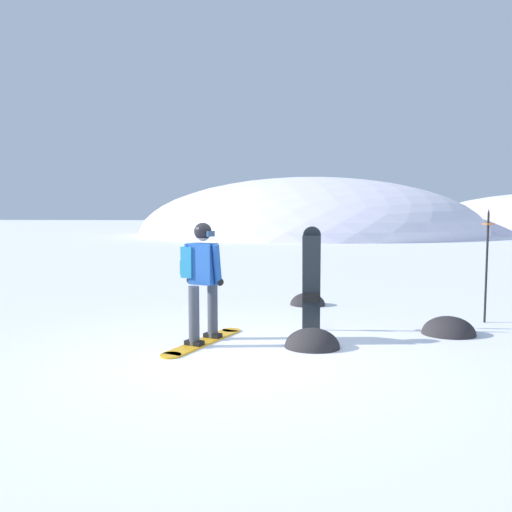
{
  "coord_description": "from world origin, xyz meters",
  "views": [
    {
      "loc": [
        1.12,
        -6.25,
        1.83
      ],
      "look_at": [
        -0.23,
        3.58,
        1.0
      ],
      "focal_mm": 34.97,
      "sensor_mm": 36.0,
      "label": 1
    }
  ],
  "objects_px": {
    "spare_snowboard": "(311,279)",
    "rock_small": "(308,305)",
    "rock_dark": "(448,334)",
    "piste_marker_near": "(487,258)",
    "rock_mid": "(312,347)",
    "snowboarder_main": "(201,279)"
  },
  "relations": [
    {
      "from": "piste_marker_near",
      "to": "snowboarder_main",
      "type": "bearing_deg",
      "value": -156.32
    },
    {
      "from": "spare_snowboard",
      "to": "rock_dark",
      "type": "relative_size",
      "value": 2.06
    },
    {
      "from": "piste_marker_near",
      "to": "rock_dark",
      "type": "height_order",
      "value": "piste_marker_near"
    },
    {
      "from": "rock_dark",
      "to": "rock_small",
      "type": "height_order",
      "value": "rock_dark"
    },
    {
      "from": "rock_mid",
      "to": "rock_small",
      "type": "distance_m",
      "value": 3.24
    },
    {
      "from": "snowboarder_main",
      "to": "rock_small",
      "type": "xyz_separation_m",
      "value": [
        1.4,
        3.17,
        -0.92
      ]
    },
    {
      "from": "piste_marker_near",
      "to": "rock_dark",
      "type": "distance_m",
      "value": 1.68
    },
    {
      "from": "rock_small",
      "to": "rock_mid",
      "type": "bearing_deg",
      "value": -86.97
    },
    {
      "from": "piste_marker_near",
      "to": "spare_snowboard",
      "type": "bearing_deg",
      "value": -160.07
    },
    {
      "from": "rock_mid",
      "to": "rock_dark",
      "type": "bearing_deg",
      "value": 26.75
    },
    {
      "from": "piste_marker_near",
      "to": "rock_small",
      "type": "relative_size",
      "value": 2.73
    },
    {
      "from": "piste_marker_near",
      "to": "rock_small",
      "type": "height_order",
      "value": "piste_marker_near"
    },
    {
      "from": "spare_snowboard",
      "to": "rock_small",
      "type": "height_order",
      "value": "spare_snowboard"
    },
    {
      "from": "spare_snowboard",
      "to": "rock_dark",
      "type": "xyz_separation_m",
      "value": [
        2.09,
        0.08,
        -0.83
      ]
    },
    {
      "from": "snowboarder_main",
      "to": "rock_mid",
      "type": "height_order",
      "value": "snowboarder_main"
    },
    {
      "from": "rock_dark",
      "to": "snowboarder_main",
      "type": "bearing_deg",
      "value": -164.98
    },
    {
      "from": "rock_mid",
      "to": "snowboarder_main",
      "type": "bearing_deg",
      "value": 177.81
    },
    {
      "from": "rock_small",
      "to": "rock_dark",
      "type": "bearing_deg",
      "value": -44.8
    },
    {
      "from": "spare_snowboard",
      "to": "piste_marker_near",
      "type": "relative_size",
      "value": 0.85
    },
    {
      "from": "spare_snowboard",
      "to": "rock_mid",
      "type": "height_order",
      "value": "spare_snowboard"
    },
    {
      "from": "snowboarder_main",
      "to": "rock_small",
      "type": "distance_m",
      "value": 3.59
    },
    {
      "from": "spare_snowboard",
      "to": "rock_small",
      "type": "relative_size",
      "value": 2.33
    }
  ]
}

